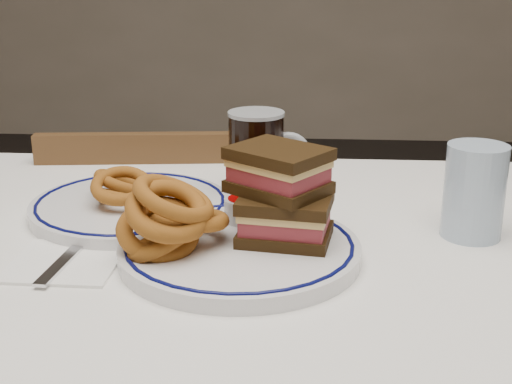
# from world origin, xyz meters

# --- Properties ---
(dining_table) EXTENTS (1.27, 0.87, 0.75)m
(dining_table) POSITION_xyz_m (0.00, 0.00, 0.64)
(dining_table) COLOR white
(dining_table) RESTS_ON floor
(chair_far) EXTENTS (0.41, 0.41, 0.80)m
(chair_far) POSITION_xyz_m (-0.14, 0.49, 0.44)
(chair_far) COLOR #4B3018
(chair_far) RESTS_ON floor
(main_plate) EXTENTS (0.30, 0.30, 0.02)m
(main_plate) POSITION_xyz_m (0.10, -0.03, 0.76)
(main_plate) COLOR white
(main_plate) RESTS_ON dining_table
(reuben_sandwich) EXTENTS (0.14, 0.14, 0.12)m
(reuben_sandwich) POSITION_xyz_m (0.15, -0.01, 0.83)
(reuben_sandwich) COLOR black
(reuben_sandwich) RESTS_ON main_plate
(onion_rings_main) EXTENTS (0.14, 0.13, 0.11)m
(onion_rings_main) POSITION_xyz_m (0.01, -0.05, 0.81)
(onion_rings_main) COLOR brown
(onion_rings_main) RESTS_ON main_plate
(ketchup_ramekin) EXTENTS (0.05, 0.05, 0.03)m
(ketchup_ramekin) POSITION_xyz_m (0.10, 0.05, 0.79)
(ketchup_ramekin) COLOR silver
(ketchup_ramekin) RESTS_ON main_plate
(beer_mug) EXTENTS (0.13, 0.08, 0.14)m
(beer_mug) POSITION_xyz_m (0.11, 0.19, 0.82)
(beer_mug) COLOR black
(beer_mug) RESTS_ON dining_table
(water_glass) EXTENTS (0.08, 0.08, 0.13)m
(water_glass) POSITION_xyz_m (0.40, 0.06, 0.81)
(water_glass) COLOR #A7BED8
(water_glass) RESTS_ON dining_table
(far_plate) EXTENTS (0.29, 0.29, 0.02)m
(far_plate) POSITION_xyz_m (-0.08, 0.12, 0.76)
(far_plate) COLOR white
(far_plate) RESTS_ON dining_table
(onion_rings_far) EXTENTS (0.11, 0.13, 0.08)m
(onion_rings_far) POSITION_xyz_m (-0.08, 0.12, 0.79)
(onion_rings_far) COLOR brown
(onion_rings_far) RESTS_ON far_plate
(napkin_fork) EXTENTS (0.13, 0.17, 0.01)m
(napkin_fork) POSITION_xyz_m (-0.12, -0.06, 0.75)
(napkin_fork) COLOR white
(napkin_fork) RESTS_ON dining_table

